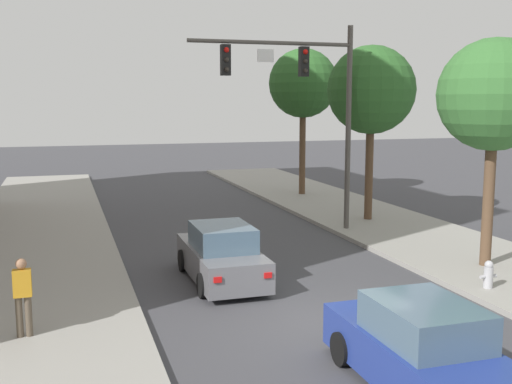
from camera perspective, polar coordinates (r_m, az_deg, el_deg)
name	(u,v)px	position (r m, az deg, el deg)	size (l,w,h in m)	color
ground_plane	(336,326)	(14.07, 7.35, -12.19)	(120.00, 120.00, 0.00)	#424247
sidewalk_left	(22,360)	(12.91, -20.79, -14.26)	(5.00, 60.00, 0.15)	#99968E
traffic_signal_mast	(306,90)	(22.60, 4.65, 9.35)	(6.13, 0.38, 7.50)	#514C47
car_lead_grey	(222,256)	(17.08, -3.20, -5.89)	(1.85, 4.25, 1.60)	slate
car_following_blue	(420,350)	(11.21, 14.87, -13.93)	(1.84, 4.24, 1.60)	navy
pedestrian_sidewalk_left_walker	(23,293)	(13.56, -20.71, -8.73)	(0.36, 0.22, 1.64)	brown
fire_hydrant	(488,274)	(17.13, 20.64, -7.12)	(0.48, 0.24, 0.72)	#B2B2B7
street_tree_nearest	(494,96)	(18.93, 21.10, 8.27)	(3.20, 3.20, 6.56)	brown
street_tree_second	(371,91)	(25.32, 10.57, 9.18)	(3.52, 3.52, 6.98)	brown
street_tree_third	(303,84)	(31.95, 4.36, 9.90)	(3.50, 3.50, 7.43)	brown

